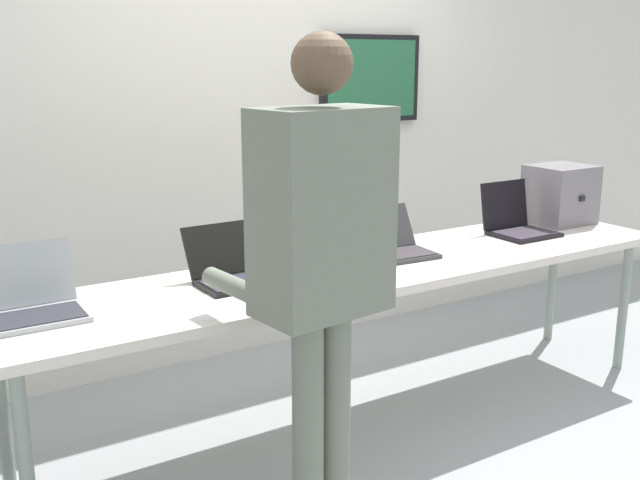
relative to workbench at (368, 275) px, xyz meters
name	(u,v)px	position (x,y,z in m)	size (l,w,h in m)	color
ground	(365,423)	(0.00, 0.00, -0.75)	(8.00, 8.00, 0.04)	#9C9FA0
back_wall	(257,141)	(0.02, 1.13, 0.51)	(8.00, 0.11, 2.45)	silver
workbench	(368,275)	(0.00, 0.00, 0.00)	(3.32, 0.70, 0.77)	silver
equipment_box	(560,194)	(1.44, 0.14, 0.21)	(0.34, 0.31, 0.33)	slate
laptop_station_0	(34,301)	(-1.43, 0.08, 0.11)	(0.33, 0.31, 0.25)	#ADB2B6
laptop_station_1	(238,269)	(-0.61, 0.08, 0.10)	(0.38, 0.35, 0.22)	black
laptop_station_2	(394,244)	(0.21, 0.08, 0.10)	(0.34, 0.36, 0.21)	#363638
laptop_station_3	(517,222)	(1.03, 0.08, 0.11)	(0.33, 0.31, 0.27)	black
person	(320,248)	(-0.64, -0.62, 0.35)	(0.49, 0.63, 1.77)	slate
paper_sheet	(218,306)	(-0.82, -0.17, 0.05)	(0.28, 0.34, 0.00)	white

